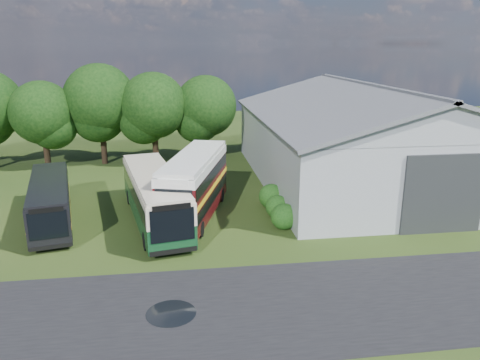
{
  "coord_description": "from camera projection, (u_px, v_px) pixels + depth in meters",
  "views": [
    {
      "loc": [
        -0.99,
        -21.13,
        11.29
      ],
      "look_at": [
        3.06,
        8.0,
        2.71
      ],
      "focal_mm": 35.0,
      "sensor_mm": 36.0,
      "label": 1
    }
  ],
  "objects": [
    {
      "name": "asphalt_road",
      "position": [
        272.0,
        306.0,
        20.93
      ],
      "size": [
        60.0,
        8.0,
        0.02
      ],
      "primitive_type": "cube",
      "color": "black",
      "rests_on": "ground"
    },
    {
      "name": "shrub_mid",
      "position": [
        277.0,
        217.0,
        31.73
      ],
      "size": [
        1.6,
        1.6,
        1.6
      ],
      "primitive_type": "sphere",
      "color": "#194714",
      "rests_on": "ground"
    },
    {
      "name": "tree_left_b",
      "position": [
        42.0,
        113.0,
        42.54
      ],
      "size": [
        5.78,
        5.78,
        8.16
      ],
      "color": "black",
      "rests_on": "ground"
    },
    {
      "name": "shrub_front",
      "position": [
        284.0,
        228.0,
        29.83
      ],
      "size": [
        1.7,
        1.7,
        1.7
      ],
      "primitive_type": "sphere",
      "color": "#194714",
      "rests_on": "ground"
    },
    {
      "name": "shrub_back",
      "position": [
        271.0,
        207.0,
        33.63
      ],
      "size": [
        1.8,
        1.8,
        1.8
      ],
      "primitive_type": "sphere",
      "color": "#194714",
      "rests_on": "ground"
    },
    {
      "name": "bus_green_single",
      "position": [
        155.0,
        196.0,
        30.36
      ],
      "size": [
        5.05,
        12.29,
        3.3
      ],
      "rotation": [
        0.0,
        0.0,
        0.2
      ],
      "color": "black",
      "rests_on": "ground"
    },
    {
      "name": "tree_mid",
      "position": [
        100.0,
        100.0,
        44.18
      ],
      "size": [
        6.8,
        6.8,
        9.6
      ],
      "color": "black",
      "rests_on": "ground"
    },
    {
      "name": "tree_right_a",
      "position": [
        153.0,
        106.0,
        44.03
      ],
      "size": [
        6.26,
        6.26,
        8.83
      ],
      "color": "black",
      "rests_on": "ground"
    },
    {
      "name": "puddle",
      "position": [
        171.0,
        314.0,
        20.34
      ],
      "size": [
        2.2,
        2.2,
        0.01
      ],
      "primitive_type": "cylinder",
      "color": "black",
      "rests_on": "ground"
    },
    {
      "name": "tree_right_b",
      "position": [
        206.0,
        106.0,
        45.52
      ],
      "size": [
        5.98,
        5.98,
        8.45
      ],
      "color": "black",
      "rests_on": "ground"
    },
    {
      "name": "bus_maroon_double",
      "position": [
        195.0,
        186.0,
        31.22
      ],
      "size": [
        5.24,
        10.29,
        4.29
      ],
      "rotation": [
        0.0,
        0.0,
        -0.28
      ],
      "color": "black",
      "rests_on": "ground"
    },
    {
      "name": "ground",
      "position": [
        202.0,
        279.0,
        23.39
      ],
      "size": [
        120.0,
        120.0,
        0.0
      ],
      "primitive_type": "plane",
      "color": "#223711",
      "rests_on": "ground"
    },
    {
      "name": "bus_dark_single",
      "position": [
        50.0,
        201.0,
        30.31
      ],
      "size": [
        4.55,
        10.58,
        2.84
      ],
      "rotation": [
        0.0,
        0.0,
        0.22
      ],
      "color": "black",
      "rests_on": "ground"
    },
    {
      "name": "storage_shed",
      "position": [
        367.0,
        132.0,
        39.4
      ],
      "size": [
        18.8,
        24.8,
        8.15
      ],
      "color": "gray",
      "rests_on": "ground"
    }
  ]
}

